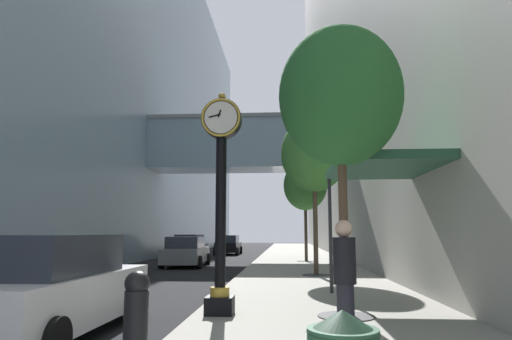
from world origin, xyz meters
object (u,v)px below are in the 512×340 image
object	(u,v)px
bollard_third	(220,272)
car_white_trailing	(53,288)
street_tree_near	(340,97)
street_clock	(221,189)
car_silver_mid	(190,247)
car_black_far	(228,245)
bollard_nearest	(136,322)
street_tree_mid_near	(314,154)
pedestrian_walking	(345,276)
car_grey_near	(186,252)
street_tree_mid_far	(305,186)

from	to	relation	value
bollard_third	car_white_trailing	xyz separation A→B (m)	(-2.26, -4.01, 0.07)
street_tree_near	street_clock	bearing A→B (deg)	178.29
car_silver_mid	car_black_far	size ratio (longest dim) A/B	1.00
bollard_nearest	street_tree_mid_near	bearing A→B (deg)	77.41
street_tree_mid_near	car_white_trailing	size ratio (longest dim) A/B	1.34
pedestrian_walking	car_black_far	distance (m)	30.81
bollard_nearest	car_grey_near	world-z (taller)	car_grey_near
bollard_nearest	street_tree_mid_far	world-z (taller)	street_tree_mid_far
bollard_nearest	car_black_far	world-z (taller)	car_black_far
car_silver_mid	car_black_far	distance (m)	6.23
street_tree_near	street_tree_mid_far	xyz separation A→B (m)	(-0.00, 17.32, -0.03)
bollard_third	car_grey_near	world-z (taller)	car_grey_near
street_tree_mid_far	car_black_far	world-z (taller)	street_tree_mid_far
car_grey_near	street_clock	bearing A→B (deg)	-74.87
street_tree_near	car_white_trailing	distance (m)	6.48
bollard_third	pedestrian_walking	size ratio (longest dim) A/B	0.65
street_tree_mid_near	car_black_far	xyz separation A→B (m)	(-5.90, 19.47, -4.08)
bollard_nearest	bollard_third	distance (m)	6.46
car_silver_mid	car_black_far	xyz separation A→B (m)	(1.95, 5.92, -0.03)
street_tree_near	street_tree_mid_far	size ratio (longest dim) A/B	1.00
car_grey_near	car_black_far	world-z (taller)	car_black_far
street_tree_near	car_silver_mid	bearing A→B (deg)	109.45
street_tree_mid_near	car_silver_mid	xyz separation A→B (m)	(-7.84, 13.56, -4.05)
street_tree_near	pedestrian_walking	bearing A→B (deg)	-97.19
street_tree_mid_far	car_silver_mid	distance (m)	9.96
car_grey_near	bollard_nearest	bearing A→B (deg)	-79.09
street_clock	car_white_trailing	distance (m)	3.56
car_silver_mid	car_white_trailing	xyz separation A→B (m)	(2.76, -23.75, 0.03)
street_tree_mid_far	car_grey_near	xyz separation A→B (m)	(-6.42, -2.67, -3.74)
car_white_trailing	car_black_far	bearing A→B (deg)	91.57
street_clock	street_tree_mid_far	distance (m)	17.52
pedestrian_walking	street_tree_mid_far	bearing A→B (deg)	89.20
car_grey_near	car_white_trailing	size ratio (longest dim) A/B	0.99
car_grey_near	car_black_far	size ratio (longest dim) A/B	1.07
street_tree_near	street_tree_mid_far	distance (m)	17.32
bollard_third	car_white_trailing	bearing A→B (deg)	-119.43
pedestrian_walking	car_silver_mid	bearing A→B (deg)	107.26
bollard_third	street_tree_mid_far	distance (m)	15.57
bollard_third	car_white_trailing	world-z (taller)	car_white_trailing
car_grey_near	car_black_far	distance (m)	13.50
street_clock	pedestrian_walking	bearing A→B (deg)	-45.27
street_clock	street_tree_mid_near	bearing A→B (deg)	73.91
street_tree_mid_near	car_grey_near	size ratio (longest dim) A/B	1.35
bollard_nearest	street_tree_mid_far	xyz separation A→B (m)	(2.83, 21.31, 3.75)
car_grey_near	car_silver_mid	world-z (taller)	car_silver_mid
pedestrian_walking	car_grey_near	world-z (taller)	pedestrian_walking
street_clock	street_tree_near	size ratio (longest dim) A/B	0.78
pedestrian_walking	car_silver_mid	size ratio (longest dim) A/B	0.41
street_tree_mid_far	car_black_far	distance (m)	12.87
street_tree_near	car_white_trailing	xyz separation A→B (m)	(-5.09, -1.54, -3.71)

